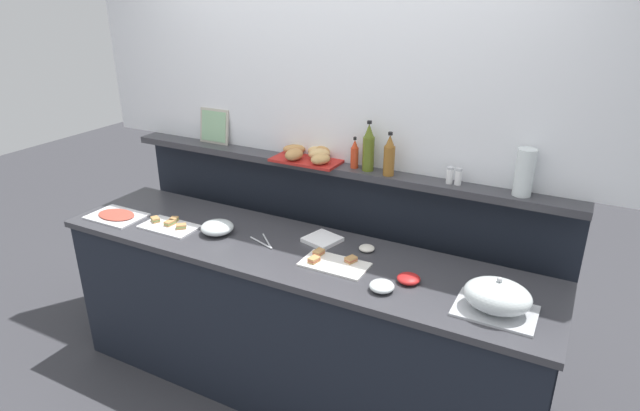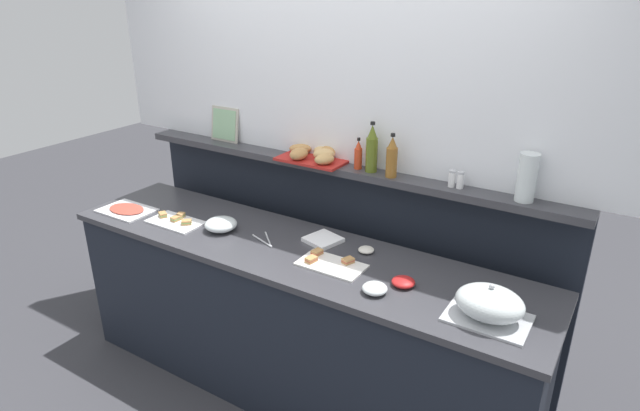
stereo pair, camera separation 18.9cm
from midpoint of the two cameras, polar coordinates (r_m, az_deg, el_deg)
The scene contains 22 objects.
ground_plane at distance 3.78m, azimuth 4.05°, elevation -13.66°, with size 12.00×12.00×0.00m, color #38383D.
buffet_counter at distance 3.09m, azimuth -1.13°, elevation -12.27°, with size 2.73×0.65×0.93m.
back_ledge_unit at distance 3.35m, azimuth 3.58°, elevation -5.17°, with size 2.74×0.22×1.28m.
upper_wall_panel at distance 3.00m, azimuth 4.42°, elevation 16.99°, with size 3.34×0.08×1.32m, color white.
sandwich_platter_front at distance 2.68m, azimuth 3.11°, elevation -6.20°, with size 0.33×0.19×0.04m.
sandwich_platter_rear at distance 3.22m, azimuth -13.51°, elevation -1.63°, with size 0.33×0.19×0.04m.
cold_cuts_platter at distance 3.46m, azimuth -18.46°, elevation -0.46°, with size 0.33×0.23×0.02m.
serving_cloche at distance 2.38m, azimuth 19.84°, elevation -9.94°, with size 0.34×0.24×0.17m.
glass_bowl_large at distance 3.06m, azimuth -8.79°, elevation -2.07°, with size 0.18×0.18×0.07m.
glass_bowl_medium at distance 2.47m, azimuth 8.07°, elevation -8.83°, with size 0.12×0.12×0.05m.
condiment_bowl_teal at distance 2.54m, azimuth 11.01°, elevation -8.04°, with size 0.11×0.11×0.04m, color red.
condiment_bowl_dark at distance 2.81m, azimuth 6.87°, elevation -4.74°, with size 0.08×0.08×0.03m, color silver.
serving_tongs at distance 2.92m, azimuth -4.00°, elevation -3.77°, with size 0.18×0.13×0.01m.
napkin_stack at distance 2.91m, azimuth 2.19°, elevation -3.69°, with size 0.17×0.17×0.02m, color white.
olive_oil_bottle at distance 2.90m, azimuth 7.42°, elevation 5.91°, with size 0.06×0.06×0.28m.
hot_sauce_bottle at distance 2.95m, azimuth 5.94°, elevation 5.33°, with size 0.04×0.04×0.18m.
vinegar_bottle_amber at distance 2.84m, azimuth 9.57°, elevation 5.01°, with size 0.06×0.06×0.24m.
salt_shaker at distance 2.78m, azimuth 15.78°, elevation 2.76°, with size 0.03×0.03×0.09m.
pepper_shaker at distance 2.77m, azimuth 16.65°, elevation 2.58°, with size 0.03×0.03×0.09m.
bread_basket at distance 3.09m, azimuth 1.33°, elevation 5.43°, with size 0.40×0.30×0.08m.
framed_picture at distance 3.51m, azimuth -8.60°, elevation 8.54°, with size 0.22×0.05×0.22m.
water_carafe at distance 2.69m, azimuth 23.11°, elevation 2.74°, with size 0.09×0.09×0.23m, color silver.
Camera 2 is at (1.48, -2.06, 2.23)m, focal length 30.01 mm.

